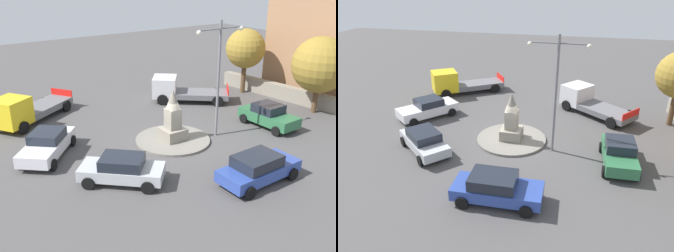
% 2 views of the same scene
% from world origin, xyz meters
% --- Properties ---
extents(ground_plane, '(80.00, 80.00, 0.00)m').
position_xyz_m(ground_plane, '(0.00, 0.00, 0.00)').
color(ground_plane, '#4F4C4C').
extents(traffic_island, '(4.61, 4.61, 0.14)m').
position_xyz_m(traffic_island, '(0.00, 0.00, 0.07)').
color(traffic_island, gray).
rests_on(traffic_island, ground).
extents(monument, '(1.38, 1.38, 3.18)m').
position_xyz_m(monument, '(0.00, 0.00, 1.43)').
color(monument, gray).
rests_on(monument, traffic_island).
extents(streetlamp, '(3.50, 0.28, 7.21)m').
position_xyz_m(streetlamp, '(-2.79, 0.81, 4.39)').
color(streetlamp, slate).
rests_on(streetlamp, ground).
extents(car_silver_passing, '(4.23, 4.06, 1.43)m').
position_xyz_m(car_silver_passing, '(4.97, 2.70, 0.75)').
color(car_silver_passing, '#B7BABF').
rests_on(car_silver_passing, ground).
extents(car_blue_parked_left, '(4.41, 2.04, 1.50)m').
position_xyz_m(car_blue_parked_left, '(-0.63, 6.47, 0.78)').
color(car_blue_parked_left, '#2D479E').
rests_on(car_blue_parked_left, ground).
extents(car_green_waiting, '(2.05, 4.05, 1.55)m').
position_xyz_m(car_green_waiting, '(-6.70, 1.63, 0.78)').
color(car_green_waiting, '#2D6B42').
rests_on(car_green_waiting, ground).
extents(car_white_far_side, '(4.26, 4.58, 1.49)m').
position_xyz_m(car_white_far_side, '(7.04, -2.27, 0.76)').
color(car_white_far_side, silver).
rests_on(car_white_far_side, ground).
extents(truck_yellow_approaching, '(6.41, 5.17, 2.19)m').
position_xyz_m(truck_yellow_approaching, '(6.72, -7.90, 1.04)').
color(truck_yellow_approaching, yellow).
rests_on(truck_yellow_approaching, ground).
extents(truck_white_near_island, '(5.94, 5.39, 1.97)m').
position_xyz_m(truck_white_near_island, '(-4.94, -6.07, 0.94)').
color(truck_white_near_island, silver).
rests_on(truck_white_near_island, ground).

